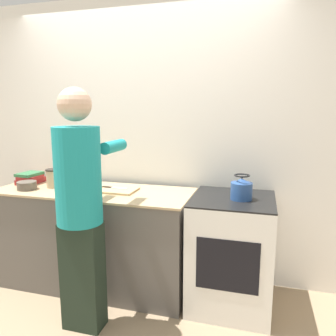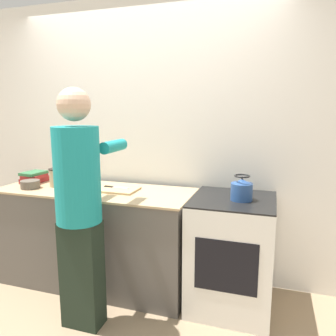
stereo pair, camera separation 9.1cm
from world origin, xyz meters
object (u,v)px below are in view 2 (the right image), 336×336
at_px(oven, 231,253).
at_px(bowl_prep, 30,184).
at_px(kettle, 242,190).
at_px(canister_jar, 57,177).
at_px(cutting_board, 118,190).
at_px(knife, 115,187).
at_px(person, 80,201).

relative_size(oven, bowl_prep, 5.39).
distance_m(oven, kettle, 0.54).
bearing_deg(oven, bowl_prep, -175.03).
relative_size(bowl_prep, canister_jar, 0.99).
bearing_deg(cutting_board, knife, 142.27).
xyz_separation_m(oven, kettle, (0.06, -0.03, 0.53)).
height_order(cutting_board, bowl_prep, bowl_prep).
distance_m(knife, kettle, 1.11).
relative_size(person, canister_jar, 10.28).
bearing_deg(cutting_board, person, -90.20).
distance_m(cutting_board, knife, 0.05).
bearing_deg(cutting_board, bowl_prep, -168.36).
height_order(person, bowl_prep, person).
xyz_separation_m(person, kettle, (1.07, 0.55, 0.03)).
distance_m(knife, canister_jar, 0.57).
xyz_separation_m(person, bowl_prep, (-0.79, 0.43, -0.03)).
height_order(person, kettle, person).
xyz_separation_m(cutting_board, bowl_prep, (-0.79, -0.16, 0.03)).
bearing_deg(bowl_prep, kettle, 3.90).
distance_m(person, bowl_prep, 0.90).
distance_m(oven, canister_jar, 1.69).
xyz_separation_m(bowl_prep, canister_jar, (0.18, 0.14, 0.05)).
relative_size(person, bowl_prep, 10.36).
bearing_deg(kettle, oven, 154.67).
xyz_separation_m(oven, person, (-1.01, -0.58, 0.50)).
distance_m(person, cutting_board, 0.59).
height_order(person, cutting_board, person).
distance_m(knife, bowl_prep, 0.78).
height_order(person, knife, person).
height_order(oven, knife, knife).
bearing_deg(bowl_prep, person, -28.48).
bearing_deg(kettle, cutting_board, 178.04).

